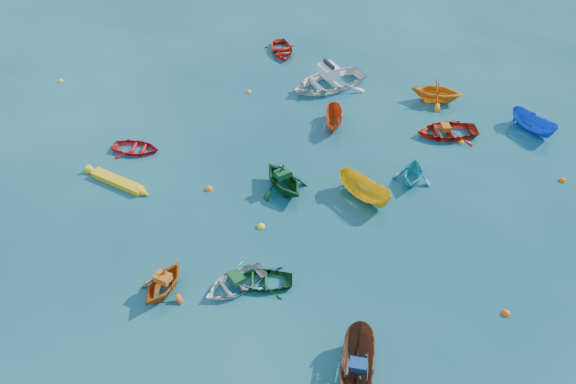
% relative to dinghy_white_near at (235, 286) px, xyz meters
% --- Properties ---
extents(ground, '(160.00, 160.00, 0.00)m').
position_rel_dinghy_white_near_xyz_m(ground, '(0.35, 0.95, 0.00)').
color(ground, '#0A3D4F').
rests_on(ground, ground).
extents(dinghy_white_near, '(3.24, 3.42, 0.58)m').
position_rel_dinghy_white_near_xyz_m(dinghy_white_near, '(0.00, 0.00, 0.00)').
color(dinghy_white_near, silver).
rests_on(dinghy_white_near, ground).
extents(sampan_brown_mid, '(1.72, 3.47, 1.29)m').
position_rel_dinghy_white_near_xyz_m(sampan_brown_mid, '(5.85, -2.31, 0.00)').
color(sampan_brown_mid, brown).
rests_on(sampan_brown_mid, ground).
extents(dinghy_orange_w, '(2.38, 2.68, 1.30)m').
position_rel_dinghy_white_near_xyz_m(dinghy_orange_w, '(-2.70, -1.19, 0.00)').
color(dinghy_orange_w, '#BA5011').
rests_on(dinghy_orange_w, ground).
extents(sampan_yellow_mid, '(3.37, 2.57, 1.23)m').
position_rel_dinghy_white_near_xyz_m(sampan_yellow_mid, '(3.92, 7.16, 0.00)').
color(sampan_yellow_mid, gold).
rests_on(sampan_yellow_mid, ground).
extents(dinghy_green_e, '(3.01, 2.54, 0.53)m').
position_rel_dinghy_white_near_xyz_m(dinghy_green_e, '(1.02, 0.53, 0.00)').
color(dinghy_green_e, '#0F4316').
rests_on(dinghy_green_e, ground).
extents(dinghy_cyan_se, '(2.12, 2.44, 1.25)m').
position_rel_dinghy_white_near_xyz_m(dinghy_cyan_se, '(5.95, 9.34, 0.00)').
color(dinghy_cyan_se, '#1DA2B4').
rests_on(dinghy_cyan_se, ground).
extents(dinghy_red_nw, '(2.85, 2.23, 0.54)m').
position_rel_dinghy_white_near_xyz_m(dinghy_red_nw, '(-8.75, 6.90, 0.00)').
color(dinghy_red_nw, red).
rests_on(dinghy_red_nw, ground).
extents(sampan_orange_n, '(1.57, 2.75, 1.00)m').
position_rel_dinghy_white_near_xyz_m(sampan_orange_n, '(0.86, 12.74, 0.00)').
color(sampan_orange_n, '#C34112').
rests_on(sampan_orange_n, ground).
extents(dinghy_green_n, '(3.83, 3.77, 1.53)m').
position_rel_dinghy_white_near_xyz_m(dinghy_green_n, '(-0.08, 6.50, 0.00)').
color(dinghy_green_n, '#10461C').
rests_on(dinghy_green_n, ground).
extents(dinghy_red_ne, '(4.14, 3.62, 0.72)m').
position_rel_dinghy_white_near_xyz_m(dinghy_red_ne, '(7.14, 13.89, 0.00)').
color(dinghy_red_ne, '#AC1C0E').
rests_on(dinghy_red_ne, ground).
extents(sampan_blue_far, '(2.99, 2.59, 1.12)m').
position_rel_dinghy_white_near_xyz_m(sampan_blue_far, '(11.72, 15.85, 0.00)').
color(sampan_blue_far, blue).
rests_on(sampan_blue_far, ground).
extents(dinghy_red_far, '(3.32, 3.64, 0.62)m').
position_rel_dinghy_white_near_xyz_m(dinghy_red_far, '(-4.86, 19.97, 0.00)').
color(dinghy_red_far, red).
rests_on(dinghy_red_far, ground).
extents(dinghy_orange_far, '(3.26, 2.88, 1.60)m').
position_rel_dinghy_white_near_xyz_m(dinghy_orange_far, '(6.11, 17.21, 0.00)').
color(dinghy_orange_far, orange).
rests_on(dinghy_orange_far, ground).
extents(kayak_yellow, '(3.87, 1.26, 0.38)m').
position_rel_dinghy_white_near_xyz_m(kayak_yellow, '(-8.25, 4.19, 0.00)').
color(kayak_yellow, yellow).
rests_on(kayak_yellow, ground).
extents(motorboat_white, '(5.90, 5.95, 1.61)m').
position_rel_dinghy_white_near_xyz_m(motorboat_white, '(-0.62, 16.71, 0.00)').
color(motorboat_white, white).
rests_on(motorboat_white, ground).
extents(tarp_green_a, '(0.84, 0.80, 0.32)m').
position_rel_dinghy_white_near_xyz_m(tarp_green_a, '(0.06, 0.08, 0.45)').
color(tarp_green_a, '#134F26').
rests_on(tarp_green_a, dinghy_white_near).
extents(tarp_blue_a, '(0.69, 0.56, 0.30)m').
position_rel_dinghy_white_near_xyz_m(tarp_blue_a, '(5.87, -2.46, 0.80)').
color(tarp_blue_a, navy).
rests_on(tarp_blue_a, sampan_brown_mid).
extents(tarp_orange_a, '(0.71, 0.57, 0.32)m').
position_rel_dinghy_white_near_xyz_m(tarp_orange_a, '(-2.70, -1.14, 0.81)').
color(tarp_orange_a, orange).
rests_on(tarp_orange_a, dinghy_orange_w).
extents(tarp_green_b, '(0.86, 0.88, 0.34)m').
position_rel_dinghy_white_near_xyz_m(tarp_green_b, '(-0.16, 6.57, 0.93)').
color(tarp_green_b, '#134C26').
rests_on(tarp_green_b, dinghy_green_n).
extents(tarp_orange_b, '(0.66, 0.74, 0.30)m').
position_rel_dinghy_white_near_xyz_m(tarp_orange_b, '(7.04, 13.85, 0.51)').
color(tarp_orange_b, '#C25613').
rests_on(tarp_orange_b, dinghy_red_ne).
extents(buoy_or_b, '(0.35, 0.35, 0.35)m').
position_rel_dinghy_white_near_xyz_m(buoy_or_b, '(10.96, 2.22, 0.00)').
color(buoy_or_b, '#FD520D').
rests_on(buoy_or_b, ground).
extents(buoy_ye_b, '(0.31, 0.31, 0.31)m').
position_rel_dinghy_white_near_xyz_m(buoy_ye_b, '(-17.13, 11.78, 0.00)').
color(buoy_ye_b, yellow).
rests_on(buoy_ye_b, ground).
extents(buoy_or_c, '(0.37, 0.37, 0.37)m').
position_rel_dinghy_white_near_xyz_m(buoy_or_c, '(-3.64, 5.29, 0.00)').
color(buoy_or_c, orange).
rests_on(buoy_or_c, ground).
extents(buoy_ye_c, '(0.37, 0.37, 0.37)m').
position_rel_dinghy_white_near_xyz_m(buoy_ye_c, '(-0.20, 3.64, 0.00)').
color(buoy_ye_c, yellow).
rests_on(buoy_ye_c, ground).
extents(buoy_or_d, '(0.35, 0.35, 0.35)m').
position_rel_dinghy_white_near_xyz_m(buoy_or_d, '(13.32, 11.73, 0.00)').
color(buoy_or_d, '#CF5D0B').
rests_on(buoy_or_d, ground).
extents(buoy_ye_d, '(0.30, 0.30, 0.30)m').
position_rel_dinghy_white_near_xyz_m(buoy_ye_d, '(-5.14, 14.49, 0.00)').
color(buoy_ye_d, yellow).
rests_on(buoy_ye_d, ground).
extents(buoy_or_e, '(0.34, 0.34, 0.34)m').
position_rel_dinghy_white_near_xyz_m(buoy_or_e, '(8.05, 13.39, 0.00)').
color(buoy_or_e, orange).
rests_on(buoy_or_e, ground).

